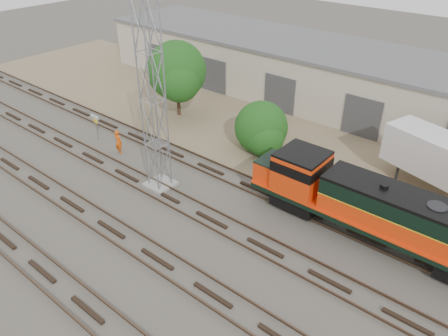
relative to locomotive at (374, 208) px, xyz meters
The scene contains 10 objects.
ground 10.30m from the locomotive, 143.41° to the right, with size 140.00×140.00×0.00m, color #47423A.
dirt_strip 12.29m from the locomotive, 131.92° to the left, with size 80.00×16.00×0.02m, color #726047.
tracks 12.28m from the locomotive, 131.92° to the right, with size 80.00×20.40×0.28m.
warehouse 18.79m from the locomotive, 115.33° to the left, with size 58.40×10.40×5.30m.
locomotive is the anchor object (origin of this frame).
signal_tower 14.42m from the locomotive, 164.33° to the right, with size 1.82×1.82×12.30m.
sign_post 22.49m from the locomotive, behind, with size 0.91×0.08×2.23m.
worker 19.47m from the locomotive, behind, with size 0.70×0.46×1.91m, color #E0500C.
tree_west 21.23m from the locomotive, 165.45° to the left, with size 5.46×5.20×6.80m.
tree_mid 12.02m from the locomotive, 156.25° to the left, with size 4.35×4.14×4.14m.
Camera 1 is at (14.10, -14.36, 16.58)m, focal length 35.00 mm.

